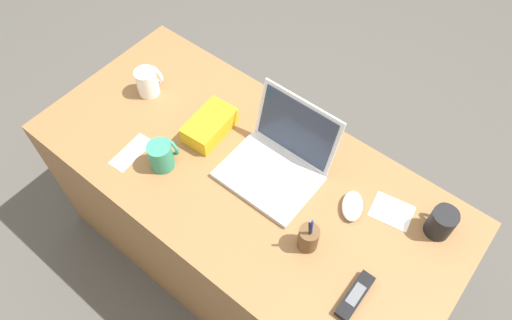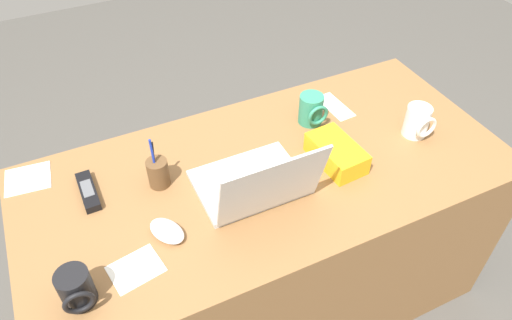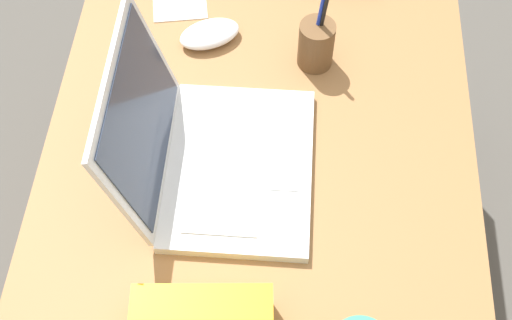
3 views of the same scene
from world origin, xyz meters
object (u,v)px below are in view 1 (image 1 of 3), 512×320
at_px(snack_bag, 210,126).
at_px(coffee_mug_spare, 148,82).
at_px(pen_holder, 308,238).
at_px(computer_mouse, 352,206).
at_px(cordless_phone, 355,296).
at_px(coffee_mug_tall, 162,155).
at_px(coffee_mug_white, 442,222).
at_px(laptop, 277,161).

bearing_deg(snack_bag, coffee_mug_spare, 179.86).
bearing_deg(pen_holder, computer_mouse, 78.65).
height_order(pen_holder, snack_bag, pen_holder).
distance_m(computer_mouse, pen_holder, 0.20).
bearing_deg(cordless_phone, snack_bag, 165.27).
height_order(coffee_mug_tall, coffee_mug_spare, coffee_mug_spare).
distance_m(computer_mouse, cordless_phone, 0.30).
relative_size(coffee_mug_white, snack_bag, 0.53).
xyz_separation_m(coffee_mug_tall, coffee_mug_spare, (-0.29, 0.21, 0.00)).
relative_size(laptop, cordless_phone, 2.01).
relative_size(laptop, coffee_mug_tall, 3.00).
distance_m(computer_mouse, coffee_mug_spare, 0.89).
bearing_deg(pen_holder, snack_bag, 164.85).
bearing_deg(coffee_mug_tall, coffee_mug_white, 23.06).
bearing_deg(cordless_phone, pen_holder, 166.36).
relative_size(laptop, computer_mouse, 2.80).
relative_size(computer_mouse, coffee_mug_tall, 1.07).
relative_size(computer_mouse, coffee_mug_spare, 1.05).
relative_size(laptop, pen_holder, 1.84).
relative_size(computer_mouse, cordless_phone, 0.72).
distance_m(cordless_phone, snack_bag, 0.76).
height_order(laptop, coffee_mug_white, laptop).
distance_m(coffee_mug_spare, cordless_phone, 1.07).
bearing_deg(pen_holder, coffee_mug_white, 45.86).
height_order(laptop, pen_holder, laptop).
xyz_separation_m(coffee_mug_white, snack_bag, (-0.83, -0.16, -0.02)).
distance_m(laptop, cordless_phone, 0.50).
height_order(computer_mouse, cordless_phone, computer_mouse).
height_order(computer_mouse, coffee_mug_white, coffee_mug_white).
bearing_deg(computer_mouse, pen_holder, -127.45).
height_order(computer_mouse, snack_bag, snack_bag).
height_order(computer_mouse, pen_holder, pen_holder).
relative_size(coffee_mug_spare, pen_holder, 0.62).
bearing_deg(coffee_mug_white, computer_mouse, -157.57).
distance_m(coffee_mug_spare, pen_holder, 0.86).
distance_m(coffee_mug_white, coffee_mug_spare, 1.15).
relative_size(coffee_mug_white, coffee_mug_spare, 0.96).
bearing_deg(coffee_mug_tall, cordless_phone, 1.05).
height_order(laptop, coffee_mug_tall, laptop).
relative_size(computer_mouse, snack_bag, 0.58).
bearing_deg(coffee_mug_tall, laptop, 35.81).
bearing_deg(coffee_mug_tall, pen_holder, 6.45).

